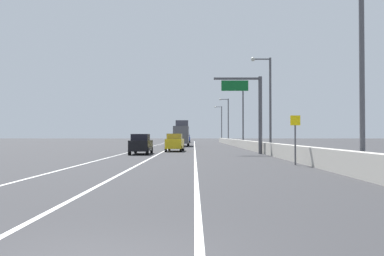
% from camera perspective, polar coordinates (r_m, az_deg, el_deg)
% --- Properties ---
extents(ground_plane, '(320.00, 320.00, 0.00)m').
position_cam_1_polar(ground_plane, '(69.21, -0.88, -2.56)').
color(ground_plane, '#2D2D30').
extents(lane_stripe_left, '(0.16, 130.00, 0.00)m').
position_cam_1_polar(lane_stripe_left, '(60.60, -6.26, -2.77)').
color(lane_stripe_left, silver).
rests_on(lane_stripe_left, ground_plane).
extents(lane_stripe_center, '(0.16, 130.00, 0.00)m').
position_cam_1_polar(lane_stripe_center, '(60.30, -2.95, -2.78)').
color(lane_stripe_center, silver).
rests_on(lane_stripe_center, ground_plane).
extents(lane_stripe_right, '(0.16, 130.00, 0.00)m').
position_cam_1_polar(lane_stripe_right, '(60.20, 0.38, -2.78)').
color(lane_stripe_right, silver).
rests_on(lane_stripe_right, ground_plane).
extents(jersey_barrier_right, '(0.60, 120.00, 1.10)m').
position_cam_1_polar(jersey_barrier_right, '(45.73, 9.13, -2.62)').
color(jersey_barrier_right, '#B2ADA3').
rests_on(jersey_barrier_right, ground_plane).
extents(overhead_sign_gantry, '(4.68, 0.36, 7.50)m').
position_cam_1_polar(overhead_sign_gantry, '(38.50, 8.79, 3.31)').
color(overhead_sign_gantry, '#47474C').
rests_on(overhead_sign_gantry, ground_plane).
extents(speed_advisory_sign, '(0.60, 0.11, 3.00)m').
position_cam_1_polar(speed_advisory_sign, '(24.51, 14.76, -1.12)').
color(speed_advisory_sign, '#4C4C51').
rests_on(speed_advisory_sign, ground_plane).
extents(lamp_post_right_near, '(2.14, 0.44, 10.00)m').
position_cam_1_polar(lamp_post_right_near, '(19.96, 22.71, 10.44)').
color(lamp_post_right_near, '#4C4C51').
rests_on(lamp_post_right_near, ground_plane).
extents(lamp_post_right_second, '(2.14, 0.44, 10.00)m').
position_cam_1_polar(lamp_post_right_second, '(41.93, 10.95, 4.36)').
color(lamp_post_right_second, '#4C4C51').
rests_on(lamp_post_right_second, ground_plane).
extents(lamp_post_right_third, '(2.14, 0.44, 10.00)m').
position_cam_1_polar(lamp_post_right_third, '(64.56, 7.19, 2.44)').
color(lamp_post_right_third, '#4C4C51').
rests_on(lamp_post_right_third, ground_plane).
extents(lamp_post_right_fourth, '(2.14, 0.44, 10.00)m').
position_cam_1_polar(lamp_post_right_fourth, '(87.32, 5.12, 1.52)').
color(lamp_post_right_fourth, '#4C4C51').
rests_on(lamp_post_right_fourth, ground_plane).
extents(lamp_post_right_fifth, '(2.14, 0.44, 10.00)m').
position_cam_1_polar(lamp_post_right_fifth, '(110.20, 4.19, 0.98)').
color(lamp_post_right_fifth, '#4C4C51').
rests_on(lamp_post_right_fifth, ground_plane).
extents(car_blue_0, '(1.83, 4.51, 2.01)m').
position_cam_1_polar(car_blue_0, '(98.90, -0.79, -1.54)').
color(car_blue_0, '#1E389E').
rests_on(car_blue_0, ground_plane).
extents(car_yellow_1, '(2.00, 4.80, 1.99)m').
position_cam_1_polar(car_yellow_1, '(44.19, -2.51, -2.12)').
color(car_yellow_1, gold).
rests_on(car_yellow_1, ground_plane).
extents(car_black_2, '(1.85, 4.79, 1.93)m').
position_cam_1_polar(car_black_2, '(37.69, -7.41, -2.33)').
color(car_black_2, black).
rests_on(car_black_2, ground_plane).
extents(box_truck, '(2.50, 9.25, 4.36)m').
position_cam_1_polar(box_truck, '(65.53, -1.52, -0.90)').
color(box_truck, '#4C4C51').
rests_on(box_truck, ground_plane).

